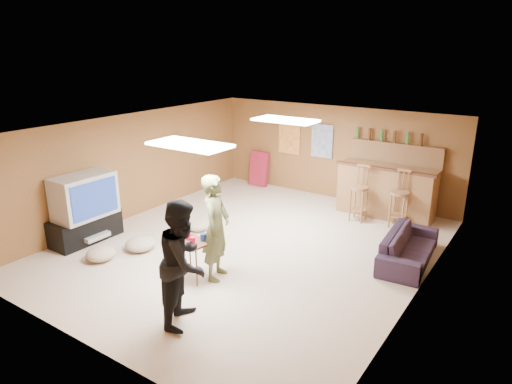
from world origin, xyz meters
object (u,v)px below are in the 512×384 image
Objects in this scene: bar_counter at (386,191)px; sofa at (409,247)px; tv_body at (84,196)px; person_olive at (216,228)px; tray_table at (193,260)px; person_black at (184,262)px.

bar_counter is 2.23m from sofa.
bar_counter reaches higher than sofa.
tv_body is 0.65× the size of person_olive.
person_olive is 3.31m from sofa.
tv_body reaches higher than tray_table.
tv_body is at bearing 51.69° from person_black.
person_black reaches higher than tv_body.
tv_body is at bearing -133.00° from bar_counter.
person_olive is (-1.28, -4.18, 0.30)m from bar_counter.
tray_table is (-2.62, -2.51, 0.06)m from sofa.
bar_counter is at bearing 47.00° from tv_body.
sofa is 2.80× the size of tray_table.
tv_body is 0.62× the size of sofa.
person_olive is 0.64m from tray_table.
person_olive is 2.65× the size of tray_table.
bar_counter is 4.71m from tray_table.
person_black reaches higher than person_olive.
sofa is at bearing -60.82° from bar_counter.
person_black is at bearing -15.32° from tv_body.
tray_table is at bearing -109.15° from bar_counter.
tv_body is 0.55× the size of bar_counter.
sofa is 3.63m from tray_table.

